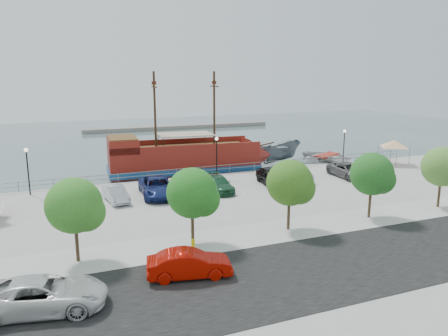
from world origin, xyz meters
name	(u,v)px	position (x,y,z in m)	size (l,w,h in m)	color
ground	(242,203)	(0.00, 0.00, -1.00)	(160.00, 160.00, 0.00)	#435455
land_slab	(421,313)	(0.00, -21.00, -0.60)	(100.00, 58.00, 1.20)	#9E9D99
street	(355,261)	(0.00, -16.00, 0.01)	(100.00, 8.00, 0.04)	black
sidewalk	(300,228)	(0.00, -10.00, 0.01)	(100.00, 4.00, 0.05)	#B9B8B6
seawall_railing	(212,170)	(0.00, 7.80, 0.53)	(50.00, 0.06, 1.00)	slate
far_shore	(179,127)	(10.00, 55.00, -0.60)	(40.00, 3.00, 0.80)	gray
pirate_ship	(196,158)	(-0.45, 12.07, 1.09)	(19.94, 6.81, 12.46)	maroon
patrol_boat	(280,154)	(11.92, 14.30, 0.33)	(2.58, 6.86, 2.65)	#565F68
speedboat	(327,158)	(17.91, 12.32, -0.30)	(4.86, 6.80, 1.41)	silver
dock_west	(83,191)	(-13.31, 9.20, -0.82)	(6.38, 1.82, 0.36)	gray
dock_mid	(261,174)	(6.57, 9.20, -0.82)	(6.24, 1.78, 0.36)	gray
dock_east	(336,167)	(17.00, 9.20, -0.79)	(7.43, 2.12, 0.42)	#979591
canopy_tent	(395,140)	(22.03, 4.85, 2.95)	(4.83, 4.83, 3.39)	slate
street_van	(43,295)	(-16.84, -15.07, 0.80)	(2.66, 5.77, 1.60)	silver
street_sedan	(189,264)	(-9.59, -14.32, 0.75)	(1.58, 4.53, 1.49)	#A60C02
fire_hydrant	(193,243)	(-8.24, -10.80, 0.38)	(0.24, 0.24, 0.70)	#E8C804
lamp_post_left	(27,163)	(-18.00, 6.50, 2.94)	(0.36, 0.36, 4.28)	black
lamp_post_mid	(217,150)	(0.00, 6.50, 2.94)	(0.36, 0.36, 4.28)	black
lamp_post_right	(344,141)	(16.00, 6.50, 2.94)	(0.36, 0.36, 4.28)	black
tree_b	(77,207)	(-14.85, -10.07, 3.30)	(3.30, 3.20, 5.00)	#473321
tree_c	(195,195)	(-7.85, -10.07, 3.30)	(3.30, 3.20, 5.00)	#473321
tree_d	(292,184)	(-0.85, -10.07, 3.30)	(3.30, 3.20, 5.00)	#473321
tree_e	(374,175)	(6.15, -10.07, 3.30)	(3.30, 3.20, 5.00)	#473321
tree_f	(444,168)	(13.15, -10.07, 3.30)	(3.30, 3.20, 5.00)	#473321
parked_car_b	(116,194)	(-11.14, 1.51, 0.68)	(1.43, 4.11, 1.36)	#A9AFB8
parked_car_c	(157,187)	(-7.46, 1.87, 0.83)	(2.76, 5.98, 1.66)	navy
parked_car_d	(219,184)	(-1.81, 1.29, 0.69)	(1.93, 4.76, 1.38)	#1E5031
parked_car_e	(271,176)	(3.91, 1.73, 0.83)	(1.97, 4.90, 1.67)	black
parked_car_f	(294,173)	(6.88, 2.50, 0.78)	(1.65, 4.74, 1.56)	silver
parked_car_g	(349,170)	(12.84, 1.30, 0.76)	(2.53, 5.48, 1.52)	#606060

